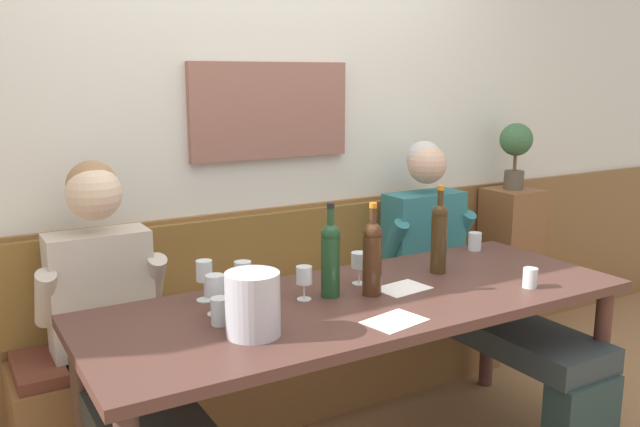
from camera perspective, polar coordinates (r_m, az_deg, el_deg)
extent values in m
cube|color=silver|center=(3.31, -5.31, 8.08)|extent=(6.80, 0.08, 2.80)
cube|color=#8F5F50|center=(3.27, -4.23, 8.74)|extent=(0.83, 0.04, 0.46)
cube|color=brown|center=(3.45, -4.62, -7.42)|extent=(6.80, 0.03, 0.96)
cube|color=brown|center=(3.36, -2.82, -12.71)|extent=(2.47, 0.42, 0.44)
cube|color=brown|center=(3.26, -2.87, -8.80)|extent=(2.42, 0.39, 0.05)
cube|color=brown|center=(3.35, -4.43, -3.78)|extent=(2.47, 0.04, 0.45)
cube|color=#4D2F28|center=(2.64, 3.77, -7.53)|extent=(2.17, 0.81, 0.04)
cylinder|color=#4F2C23|center=(3.23, 22.70, -12.00)|extent=(0.07, 0.07, 0.72)
cylinder|color=#4B3124|center=(2.73, -19.53, -16.28)|extent=(0.07, 0.07, 0.72)
cylinder|color=#533029|center=(3.63, 14.17, -8.77)|extent=(0.07, 0.07, 0.72)
cube|color=#343731|center=(2.50, -14.75, -16.70)|extent=(0.34, 1.07, 0.11)
cube|color=#C1B2A2|center=(2.90, -18.23, -6.32)|extent=(0.41, 0.18, 0.50)
sphere|color=beige|center=(2.79, -18.72, 1.63)|extent=(0.22, 0.22, 0.22)
sphere|color=#99714B|center=(2.81, -18.86, 2.26)|extent=(0.20, 0.20, 0.20)
cylinder|color=#C1B2A2|center=(2.83, -22.35, -6.70)|extent=(0.08, 0.20, 0.27)
cylinder|color=#C1B2A2|center=(2.91, -13.95, -5.63)|extent=(0.08, 0.20, 0.27)
cube|color=#243838|center=(3.12, 21.35, -16.15)|extent=(0.33, 0.14, 0.38)
cube|color=#2D373A|center=(3.31, 15.01, -9.45)|extent=(0.36, 1.07, 0.11)
cube|color=#2C6F75|center=(3.62, 8.80, -2.20)|extent=(0.43, 0.19, 0.51)
sphere|color=#D4AD8E|center=(3.54, 9.11, 4.17)|extent=(0.21, 0.21, 0.21)
sphere|color=beige|center=(3.55, 8.87, 4.63)|extent=(0.19, 0.19, 0.19)
cylinder|color=#2C6F75|center=(3.45, 6.30, -2.47)|extent=(0.08, 0.20, 0.27)
cylinder|color=#2C6F75|center=(3.73, 11.88, -1.57)|extent=(0.08, 0.20, 0.27)
cylinder|color=#B8B5C0|center=(2.24, -5.75, -7.69)|extent=(0.18, 0.18, 0.22)
cylinder|color=#412614|center=(2.63, 4.47, -4.44)|extent=(0.08, 0.08, 0.24)
sphere|color=#412614|center=(2.60, 4.52, -1.62)|extent=(0.08, 0.08, 0.08)
cylinder|color=#412614|center=(2.58, 4.53, -0.47)|extent=(0.03, 0.03, 0.09)
cylinder|color=orange|center=(2.57, 4.55, 0.70)|extent=(0.03, 0.03, 0.02)
cylinder|color=#3C2A14|center=(2.95, 10.09, -2.58)|extent=(0.07, 0.07, 0.26)
sphere|color=#3C2A14|center=(2.92, 10.19, 0.10)|extent=(0.07, 0.07, 0.07)
cylinder|color=#3C2A14|center=(2.91, 10.22, 1.12)|extent=(0.03, 0.03, 0.09)
cylinder|color=orange|center=(2.90, 10.26, 2.17)|extent=(0.03, 0.03, 0.02)
cylinder|color=#1E4324|center=(2.60, 0.89, -4.57)|extent=(0.07, 0.07, 0.24)
sphere|color=#1E4324|center=(2.57, 0.90, -1.74)|extent=(0.07, 0.07, 0.07)
cylinder|color=#1E4324|center=(2.56, 0.91, -0.55)|extent=(0.03, 0.03, 0.09)
cylinder|color=black|center=(2.55, 0.91, 0.67)|extent=(0.03, 0.03, 0.02)
cylinder|color=silver|center=(2.48, -8.86, -8.45)|extent=(0.06, 0.06, 0.00)
cylinder|color=silver|center=(2.46, -8.89, -7.69)|extent=(0.01, 0.01, 0.07)
cylinder|color=silver|center=(2.44, -8.94, -6.09)|extent=(0.07, 0.07, 0.08)
cylinder|color=#E3E191|center=(2.45, -8.92, -6.62)|extent=(0.06, 0.06, 0.03)
cylinder|color=silver|center=(2.79, 3.36, -5.97)|extent=(0.06, 0.06, 0.00)
cylinder|color=silver|center=(2.78, 3.37, -5.28)|extent=(0.01, 0.01, 0.07)
cylinder|color=silver|center=(2.76, 3.39, -3.99)|extent=(0.07, 0.07, 0.06)
cylinder|color=#F0D57A|center=(2.77, 3.38, -4.45)|extent=(0.06, 0.06, 0.02)
cylinder|color=silver|center=(2.60, -1.36, -7.31)|extent=(0.06, 0.06, 0.00)
cylinder|color=silver|center=(2.59, -1.36, -6.63)|extent=(0.01, 0.01, 0.06)
cylinder|color=silver|center=(2.57, -1.37, -5.27)|extent=(0.06, 0.06, 0.07)
cylinder|color=#DFD87A|center=(2.58, -1.37, -5.83)|extent=(0.05, 0.05, 0.02)
cylinder|color=silver|center=(2.63, -9.76, -7.27)|extent=(0.07, 0.07, 0.00)
cylinder|color=silver|center=(2.62, -9.79, -6.45)|extent=(0.01, 0.01, 0.07)
cylinder|color=silver|center=(2.59, -9.85, -4.82)|extent=(0.06, 0.06, 0.08)
cylinder|color=#EAD578|center=(2.60, -9.83, -5.41)|extent=(0.06, 0.06, 0.02)
cylinder|color=silver|center=(2.68, -6.55, -6.80)|extent=(0.06, 0.06, 0.00)
cylinder|color=silver|center=(2.67, -6.57, -6.05)|extent=(0.01, 0.01, 0.07)
cylinder|color=silver|center=(2.65, -6.60, -4.72)|extent=(0.07, 0.07, 0.06)
cylinder|color=#E8E47F|center=(2.66, -6.59, -5.16)|extent=(0.06, 0.06, 0.02)
cylinder|color=silver|center=(2.36, -8.50, -8.24)|extent=(0.07, 0.07, 0.10)
cylinder|color=silver|center=(3.39, 13.06, -2.33)|extent=(0.06, 0.06, 0.09)
cylinder|color=silver|center=(2.86, 17.47, -5.25)|extent=(0.06, 0.06, 0.08)
cube|color=white|center=(2.75, 7.05, -6.34)|extent=(0.23, 0.17, 0.00)
cube|color=white|center=(2.40, 6.38, -9.09)|extent=(0.24, 0.19, 0.00)
cube|color=brown|center=(4.20, 15.78, -4.39)|extent=(0.28, 0.28, 0.95)
cylinder|color=brown|center=(4.08, 16.19, 2.76)|extent=(0.11, 0.11, 0.11)
cylinder|color=brown|center=(4.07, 16.28, 4.26)|extent=(0.02, 0.02, 0.11)
sphere|color=#3B653F|center=(4.06, 16.38, 6.08)|extent=(0.19, 0.19, 0.19)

